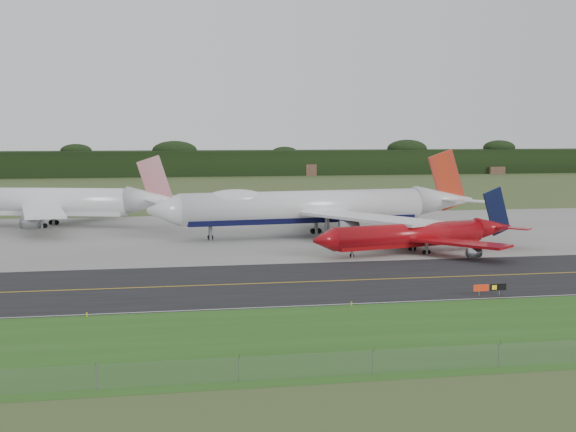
# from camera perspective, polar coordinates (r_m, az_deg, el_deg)

# --- Properties ---
(ground) EXTENTS (600.00, 600.00, 0.00)m
(ground) POSITION_cam_1_polar(r_m,az_deg,el_deg) (119.88, 2.26, -4.30)
(ground) COLOR #354721
(ground) RESTS_ON ground
(grass_verge) EXTENTS (400.00, 30.00, 0.01)m
(grass_verge) POSITION_cam_1_polar(r_m,az_deg,el_deg) (86.88, 7.42, -8.36)
(grass_verge) COLOR #275418
(grass_verge) RESTS_ON ground
(taxiway) EXTENTS (400.00, 32.00, 0.02)m
(taxiway) POSITION_cam_1_polar(r_m,az_deg,el_deg) (116.05, 2.70, -4.65)
(taxiway) COLOR black
(taxiway) RESTS_ON ground
(apron) EXTENTS (400.00, 78.00, 0.01)m
(apron) POSITION_cam_1_polar(r_m,az_deg,el_deg) (169.41, -1.56, -1.24)
(apron) COLOR gray
(apron) RESTS_ON ground
(taxiway_centreline) EXTENTS (400.00, 0.40, 0.00)m
(taxiway_centreline) POSITION_cam_1_polar(r_m,az_deg,el_deg) (116.04, 2.70, -4.64)
(taxiway_centreline) COLOR gold
(taxiway_centreline) RESTS_ON taxiway
(taxiway_edge_line) EXTENTS (400.00, 0.25, 0.00)m
(taxiway_edge_line) POSITION_cam_1_polar(r_m,az_deg,el_deg) (101.32, 4.71, -6.23)
(taxiway_edge_line) COLOR silver
(taxiway_edge_line) RESTS_ON taxiway
(perimeter_fence) EXTENTS (320.00, 0.10, 320.00)m
(perimeter_fence) POSITION_cam_1_polar(r_m,az_deg,el_deg) (74.77, 10.54, -9.94)
(perimeter_fence) COLOR slate
(perimeter_fence) RESTS_ON ground
(horizon_treeline) EXTENTS (700.00, 25.00, 12.00)m
(horizon_treeline) POSITION_cam_1_polar(r_m,az_deg,el_deg) (389.96, -6.68, 3.67)
(horizon_treeline) COLOR black
(horizon_treeline) RESTS_ON ground
(jet_ba_747) EXTENTS (70.45, 58.02, 17.70)m
(jet_ba_747) POSITION_cam_1_polar(r_m,az_deg,el_deg) (164.38, 1.90, 0.64)
(jet_ba_747) COLOR silver
(jet_ba_747) RESTS_ON ground
(jet_red_737) EXTENTS (41.28, 33.01, 11.27)m
(jet_red_737) POSITION_cam_1_polar(r_m,az_deg,el_deg) (144.44, 9.31, -1.35)
(jet_red_737) COLOR maroon
(jet_red_737) RESTS_ON ground
(jet_star_tail) EXTENTS (60.63, 49.56, 16.25)m
(jet_star_tail) POSITION_cam_1_polar(r_m,az_deg,el_deg) (189.23, -16.80, 0.92)
(jet_star_tail) COLOR white
(jet_star_tail) RESTS_ON ground
(taxiway_sign) EXTENTS (4.66, 0.43, 1.55)m
(taxiway_sign) POSITION_cam_1_polar(r_m,az_deg,el_deg) (108.86, 14.15, -4.96)
(taxiway_sign) COLOR slate
(taxiway_sign) RESTS_ON ground
(edge_marker_left) EXTENTS (0.16, 0.16, 0.50)m
(edge_marker_left) POSITION_cam_1_polar(r_m,az_deg,el_deg) (97.08, -14.12, -6.81)
(edge_marker_left) COLOR yellow
(edge_marker_left) RESTS_ON ground
(edge_marker_center) EXTENTS (0.16, 0.16, 0.50)m
(edge_marker_center) POSITION_cam_1_polar(r_m,az_deg,el_deg) (100.18, 4.53, -6.24)
(edge_marker_center) COLOR yellow
(edge_marker_center) RESTS_ON ground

